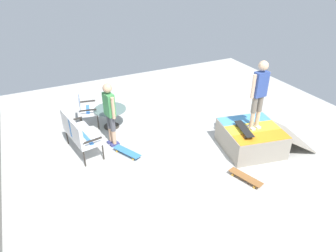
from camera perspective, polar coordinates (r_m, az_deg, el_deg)
ground_plane at (r=7.49m, az=1.82°, el=-6.34°), size 12.00×12.00×0.10m
skate_ramp at (r=7.94m, az=15.53°, el=-2.16°), size 1.77×2.40×0.62m
patio_bench at (r=7.62m, az=-16.64°, el=-1.06°), size 1.32×0.75×1.02m
patio_chair_near_house at (r=8.82m, az=-15.68°, el=3.47°), size 0.71×0.66×1.02m
patio_table at (r=8.70m, az=-10.81°, el=2.20°), size 0.90×0.90×0.57m
person_watching at (r=7.63m, az=-10.94°, el=2.92°), size 0.47×0.29×1.69m
person_skater at (r=7.32m, az=16.85°, el=6.42°), size 0.24×0.48×1.70m
skateboard_by_bench at (r=7.60m, az=-7.74°, el=-4.83°), size 0.81×0.53×0.10m
skateboard_spare at (r=6.96m, az=14.40°, el=-9.35°), size 0.82×0.43×0.10m
skateboard_on_ramp at (r=7.47m, az=14.13°, el=-0.55°), size 0.82×0.41×0.10m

